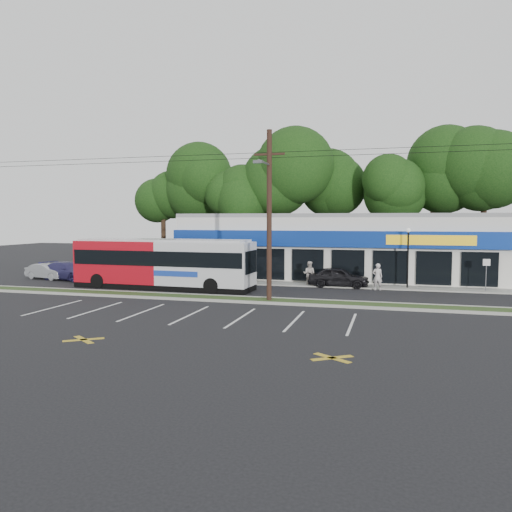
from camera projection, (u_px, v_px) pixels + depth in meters
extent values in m
plane|color=black|center=(215.00, 302.00, 29.21)|extent=(120.00, 120.00, 0.00)
cube|color=#263A17|center=(221.00, 299.00, 30.17)|extent=(40.00, 1.60, 0.12)
cube|color=#9E9E93|center=(216.00, 301.00, 29.35)|extent=(40.00, 0.25, 0.14)
cube|color=#9E9E93|center=(226.00, 296.00, 30.98)|extent=(40.00, 0.25, 0.14)
cube|color=#9E9E93|center=(322.00, 285.00, 36.53)|extent=(32.00, 2.20, 0.10)
cube|color=silver|center=(339.00, 247.00, 42.95)|extent=(25.00, 12.00, 5.00)
cube|color=navy|center=(330.00, 239.00, 36.88)|extent=(25.00, 0.50, 1.20)
cube|color=black|center=(330.00, 266.00, 37.21)|extent=(24.00, 0.12, 2.40)
cube|color=yellow|center=(430.00, 240.00, 34.76)|extent=(6.00, 0.06, 0.70)
cube|color=gray|center=(339.00, 216.00, 42.76)|extent=(25.00, 12.00, 0.30)
cylinder|color=black|center=(269.00, 217.00, 29.01)|extent=(0.30, 0.30, 10.00)
cube|color=black|center=(269.00, 154.00, 28.74)|extent=(1.80, 0.12, 0.12)
cylinder|color=#59595E|center=(264.00, 162.00, 27.63)|extent=(0.10, 2.40, 0.10)
cube|color=#59595E|center=(258.00, 162.00, 26.39)|extent=(0.50, 0.25, 0.15)
cylinder|color=black|center=(220.00, 154.00, 29.53)|extent=(50.00, 0.02, 0.02)
cylinder|color=black|center=(220.00, 159.00, 29.55)|extent=(50.00, 0.02, 0.02)
cylinder|color=black|center=(408.00, 260.00, 34.61)|extent=(0.12, 0.12, 4.00)
sphere|color=silver|center=(408.00, 230.00, 34.45)|extent=(0.30, 0.30, 0.30)
cylinder|color=#59595E|center=(486.00, 276.00, 33.16)|extent=(0.06, 0.06, 2.20)
cube|color=white|center=(487.00, 262.00, 33.05)|extent=(0.45, 0.04, 0.45)
cylinder|color=black|center=(163.00, 236.00, 58.23)|extent=(0.56, 0.56, 5.72)
sphere|color=black|center=(162.00, 188.00, 57.82)|extent=(6.76, 6.76, 6.76)
cylinder|color=black|center=(203.00, 237.00, 56.91)|extent=(0.56, 0.56, 5.72)
sphere|color=black|center=(202.00, 187.00, 56.50)|extent=(6.76, 6.76, 6.76)
cylinder|color=black|center=(245.00, 237.00, 55.58)|extent=(0.56, 0.56, 5.72)
sphere|color=black|center=(245.00, 187.00, 55.17)|extent=(6.76, 6.76, 6.76)
cylinder|color=black|center=(289.00, 238.00, 54.26)|extent=(0.56, 0.56, 5.72)
sphere|color=black|center=(289.00, 186.00, 53.85)|extent=(6.76, 6.76, 6.76)
cylinder|color=black|center=(335.00, 238.00, 52.94)|extent=(0.56, 0.56, 5.72)
sphere|color=black|center=(335.00, 185.00, 52.52)|extent=(6.76, 6.76, 6.76)
cylinder|color=black|center=(383.00, 238.00, 51.61)|extent=(0.56, 0.56, 5.72)
sphere|color=black|center=(384.00, 184.00, 51.20)|extent=(6.76, 6.76, 6.76)
cylinder|color=black|center=(434.00, 239.00, 50.29)|extent=(0.56, 0.56, 5.72)
sphere|color=black|center=(436.00, 183.00, 49.88)|extent=(6.76, 6.76, 6.76)
cylinder|color=black|center=(488.00, 240.00, 48.96)|extent=(0.56, 0.56, 5.72)
sphere|color=black|center=(490.00, 182.00, 48.55)|extent=(6.76, 6.76, 6.76)
cube|color=#AE0D19|center=(123.00, 261.00, 35.82)|extent=(6.53, 2.91, 2.95)
cube|color=silver|center=(206.00, 263.00, 33.89)|extent=(6.53, 2.91, 2.95)
cube|color=black|center=(164.00, 286.00, 34.98)|extent=(12.96, 3.08, 0.38)
cube|color=black|center=(163.00, 257.00, 34.83)|extent=(12.71, 3.19, 1.02)
cube|color=black|center=(251.00, 262.00, 32.91)|extent=(0.14, 2.28, 1.50)
cube|color=#193899|center=(175.00, 274.00, 33.13)|extent=(3.22, 0.14, 0.38)
cube|color=silver|center=(163.00, 240.00, 34.74)|extent=(12.31, 2.85, 0.19)
cylinder|color=black|center=(98.00, 281.00, 35.14)|extent=(1.04, 0.34, 1.03)
cylinder|color=black|center=(117.00, 277.00, 37.46)|extent=(1.04, 0.34, 1.03)
cylinder|color=black|center=(211.00, 286.00, 32.56)|extent=(1.04, 0.34, 1.03)
cylinder|color=black|center=(225.00, 281.00, 34.89)|extent=(1.04, 0.34, 1.03)
imported|color=black|center=(339.00, 277.00, 35.67)|extent=(4.29, 1.74, 1.46)
imported|color=#94969B|center=(48.00, 271.00, 40.39)|extent=(4.04, 2.06, 1.27)
imported|color=navy|center=(68.00, 271.00, 39.83)|extent=(5.34, 3.16, 1.45)
imported|color=beige|center=(377.00, 277.00, 34.15)|extent=(0.74, 0.56, 1.84)
imported|color=beige|center=(309.00, 274.00, 36.15)|extent=(0.96, 0.79, 1.82)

